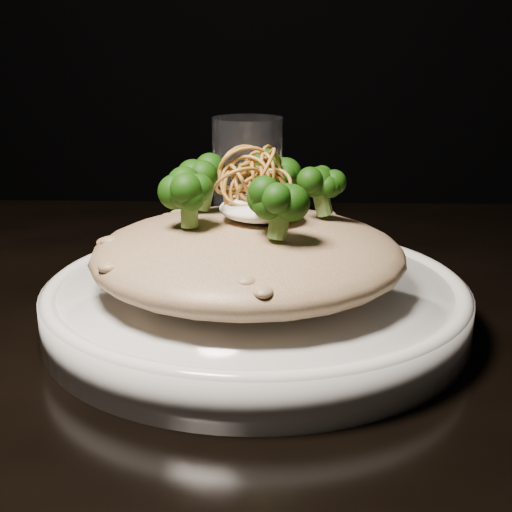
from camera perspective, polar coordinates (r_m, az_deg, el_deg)
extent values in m
cube|color=black|center=(0.56, 6.84, -7.09)|extent=(1.10, 0.80, 0.04)
cylinder|color=silver|center=(0.54, 0.00, -3.92)|extent=(0.32, 0.32, 0.03)
ellipsoid|color=brown|center=(0.52, -0.65, 0.12)|extent=(0.23, 0.23, 0.05)
ellipsoid|color=white|center=(0.52, 0.40, 3.84)|extent=(0.06, 0.06, 0.02)
cylinder|color=white|center=(0.76, -0.68, 6.15)|extent=(0.09, 0.09, 0.13)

